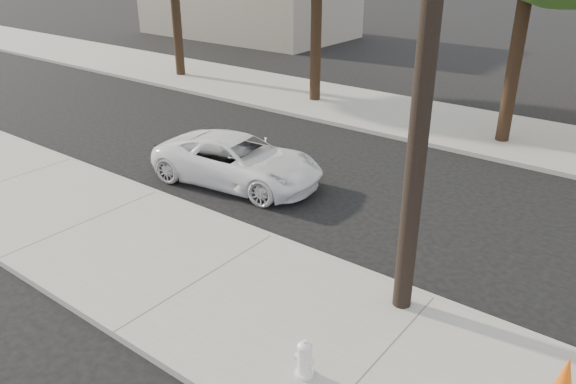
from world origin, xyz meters
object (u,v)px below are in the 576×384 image
at_px(police_cruiser, 238,160).
at_px(fire_hydrant, 304,359).
at_px(utility_pole, 426,59).
at_px(traffic_cone, 564,380).

distance_m(police_cruiser, fire_hydrant, 8.05).
distance_m(utility_pole, police_cruiser, 8.05).
bearing_deg(traffic_cone, fire_hydrant, -150.50).
xyz_separation_m(utility_pole, police_cruiser, (-6.46, 2.63, -4.02)).
distance_m(utility_pole, traffic_cone, 5.16).
xyz_separation_m(utility_pole, fire_hydrant, (-0.35, -2.62, -4.25)).
bearing_deg(traffic_cone, utility_pole, 166.05).
bearing_deg(utility_pole, police_cruiser, 157.85).
relative_size(utility_pole, police_cruiser, 1.84).
height_order(police_cruiser, fire_hydrant, police_cruiser).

